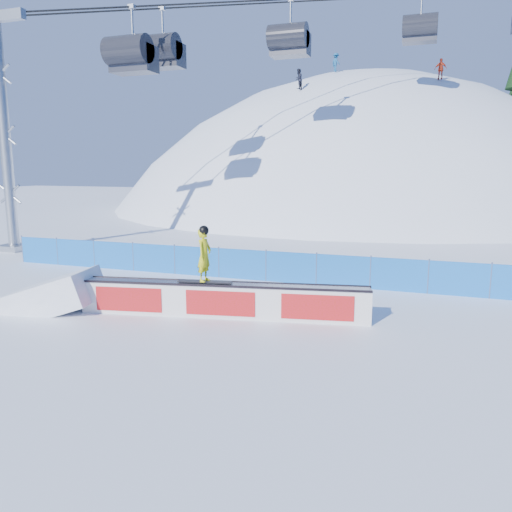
% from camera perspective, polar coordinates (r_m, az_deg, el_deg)
% --- Properties ---
extents(ground, '(160.00, 160.00, 0.00)m').
position_cam_1_polar(ground, '(15.92, -7.38, -6.04)').
color(ground, white).
rests_on(ground, ground).
extents(snow_hill, '(64.00, 64.00, 64.00)m').
position_cam_1_polar(snow_hill, '(60.39, 11.50, -11.80)').
color(snow_hill, white).
rests_on(snow_hill, ground).
extents(safety_fence, '(22.05, 0.05, 1.30)m').
position_cam_1_polar(safety_fence, '(19.79, -1.60, -0.95)').
color(safety_fence, blue).
rests_on(safety_fence, ground).
extents(rail_box, '(8.65, 2.16, 1.04)m').
position_cam_1_polar(rail_box, '(14.92, -3.87, -5.04)').
color(rail_box, silver).
rests_on(rail_box, ground).
extents(snow_ramp, '(3.16, 2.29, 1.80)m').
position_cam_1_polar(snow_ramp, '(17.06, -22.02, -5.61)').
color(snow_ramp, white).
rests_on(snow_ramp, ground).
extents(snowboarder, '(1.65, 0.59, 1.70)m').
position_cam_1_polar(snowboarder, '(14.75, -5.93, 0.17)').
color(snowboarder, black).
rests_on(snowboarder, rail_box).
extents(distant_skiers, '(19.52, 9.56, 9.15)m').
position_cam_1_polar(distant_skiers, '(45.11, 14.57, 18.78)').
color(distant_skiers, black).
rests_on(distant_skiers, ground).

